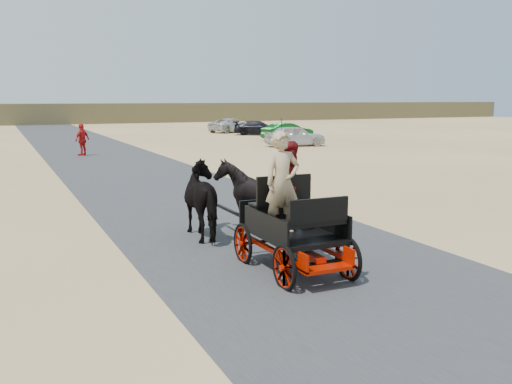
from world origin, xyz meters
name	(u,v)px	position (x,y,z in m)	size (l,w,h in m)	color
ground	(266,243)	(0.00, 0.00, 0.00)	(140.00, 140.00, 0.00)	tan
road	(266,243)	(0.00, 0.00, 0.01)	(6.00, 140.00, 0.01)	#38383A
ridge_far	(41,114)	(0.00, 62.00, 1.20)	(140.00, 6.00, 2.40)	brown
carriage	(293,251)	(-0.42, -1.98, 0.36)	(1.30, 2.40, 0.72)	black
horse_left	(207,200)	(-0.97, 1.02, 0.85)	(0.91, 2.01, 1.70)	black
horse_right	(252,196)	(0.13, 1.02, 0.85)	(1.37, 1.54, 1.70)	black
driver_man	(282,182)	(-0.62, -1.93, 1.62)	(0.66, 0.43, 1.80)	tan
passenger_woman	(292,183)	(-0.12, -1.38, 1.51)	(0.77, 0.60, 1.58)	#660C0F
pedestrian	(82,140)	(-0.90, 21.00, 0.86)	(1.01, 0.42, 1.73)	red
car_a	(295,136)	(12.43, 21.60, 0.67)	(1.58, 3.92, 1.34)	silver
car_b	(288,132)	(14.35, 26.25, 0.64)	(1.35, 3.88, 1.28)	#0C4C19
car_c	(258,128)	(14.96, 32.68, 0.59)	(1.66, 4.09, 1.19)	black
car_d	(232,125)	(14.40, 37.10, 0.63)	(2.09, 4.54, 1.26)	silver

